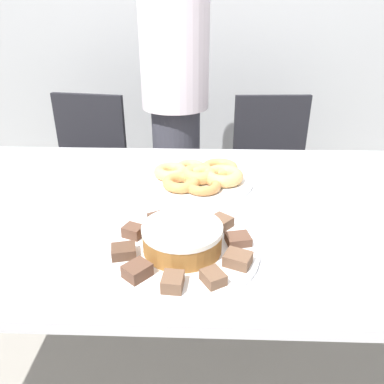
{
  "coord_description": "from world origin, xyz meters",
  "views": [
    {
      "loc": [
        0.03,
        -0.95,
        1.27
      ],
      "look_at": [
        -0.0,
        -0.05,
        0.84
      ],
      "focal_mm": 35.0,
      "sensor_mm": 36.0,
      "label": 1
    }
  ],
  "objects": [
    {
      "name": "lamington_5",
      "position": [
        -0.03,
        -0.38,
        0.8
      ],
      "size": [
        0.04,
        0.05,
        0.03
      ],
      "rotation": [
        0.0,
        0.0,
        4.62
      ],
      "color": "brown",
      "rests_on": "plate_cake"
    },
    {
      "name": "plate_donuts",
      "position": [
        0.01,
        0.14,
        0.78
      ],
      "size": [
        0.34,
        0.34,
        0.01
      ],
      "color": "white",
      "rests_on": "table"
    },
    {
      "name": "wall_back",
      "position": [
        0.0,
        1.56,
        1.3
      ],
      "size": [
        8.0,
        0.05,
        2.6
      ],
      "color": "#A8AAAD",
      "rests_on": "ground_plane"
    },
    {
      "name": "lamington_7",
      "position": [
        0.1,
        -0.3,
        0.8
      ],
      "size": [
        0.07,
        0.06,
        0.03
      ],
      "rotation": [
        0.0,
        0.0,
        5.88
      ],
      "color": "brown",
      "rests_on": "plate_cake"
    },
    {
      "name": "lamington_0",
      "position": [
        -0.01,
        -0.12,
        0.8
      ],
      "size": [
        0.05,
        0.06,
        0.02
      ],
      "rotation": [
        0.0,
        0.0,
        1.48
      ],
      "color": "brown",
      "rests_on": "plate_cake"
    },
    {
      "name": "donut_6",
      "position": [
        0.03,
        0.07,
        0.8
      ],
      "size": [
        0.11,
        0.11,
        0.03
      ],
      "color": "#C68447",
      "rests_on": "plate_donuts"
    },
    {
      "name": "office_chair_right",
      "position": [
        0.39,
        0.88,
        0.41
      ],
      "size": [
        0.47,
        0.47,
        0.88
      ],
      "rotation": [
        0.0,
        0.0,
        0.06
      ],
      "color": "black",
      "rests_on": "ground_plane"
    },
    {
      "name": "table",
      "position": [
        0.0,
        0.0,
        0.69
      ],
      "size": [
        1.87,
        0.93,
        0.78
      ],
      "color": "silver",
      "rests_on": "ground_plane"
    },
    {
      "name": "napkin",
      "position": [
        0.44,
        0.07,
        0.78
      ],
      "size": [
        0.17,
        0.15,
        0.01
      ],
      "color": "white",
      "rests_on": "table"
    },
    {
      "name": "donut_3",
      "position": [
        -0.02,
        0.19,
        0.8
      ],
      "size": [
        0.11,
        0.11,
        0.03
      ],
      "color": "#E5AD66",
      "rests_on": "plate_donuts"
    },
    {
      "name": "donut_5",
      "position": [
        -0.04,
        0.08,
        0.8
      ],
      "size": [
        0.11,
        0.11,
        0.03
      ],
      "color": "#D18E4C",
      "rests_on": "plate_donuts"
    },
    {
      "name": "frosted_cake",
      "position": [
        -0.02,
        -0.25,
        0.82
      ],
      "size": [
        0.18,
        0.18,
        0.06
      ],
      "color": "#9E662D",
      "rests_on": "plate_cake"
    },
    {
      "name": "donut_2",
      "position": [
        0.08,
        0.21,
        0.8
      ],
      "size": [
        0.12,
        0.12,
        0.03
      ],
      "color": "tan",
      "rests_on": "plate_donuts"
    },
    {
      "name": "donut_1",
      "position": [
        0.09,
        0.13,
        0.81
      ],
      "size": [
        0.13,
        0.13,
        0.04
      ],
      "color": "#E5AD66",
      "rests_on": "plate_donuts"
    },
    {
      "name": "lamington_6",
      "position": [
        0.05,
        -0.36,
        0.8
      ],
      "size": [
        0.06,
        0.06,
        0.02
      ],
      "rotation": [
        0.0,
        0.0,
        5.25
      ],
      "color": "brown",
      "rests_on": "plate_cake"
    },
    {
      "name": "lamington_3",
      "position": [
        -0.14,
        -0.27,
        0.8
      ],
      "size": [
        0.06,
        0.06,
        0.02
      ],
      "rotation": [
        0.0,
        0.0,
        3.37
      ],
      "color": "#513828",
      "rests_on": "plate_cake"
    },
    {
      "name": "lamington_8",
      "position": [
        0.11,
        -0.22,
        0.8
      ],
      "size": [
        0.06,
        0.06,
        0.02
      ],
      "rotation": [
        0.0,
        0.0,
        6.51
      ],
      "color": "brown",
      "rests_on": "plate_cake"
    },
    {
      "name": "lamington_9",
      "position": [
        0.07,
        -0.15,
        0.8
      ],
      "size": [
        0.08,
        0.08,
        0.02
      ],
      "rotation": [
        0.0,
        0.0,
        7.14
      ],
      "color": "brown",
      "rests_on": "plate_cake"
    },
    {
      "name": "person_standing",
      "position": [
        -0.12,
        0.9,
        0.91
      ],
      "size": [
        0.33,
        0.33,
        1.71
      ],
      "color": "#383842",
      "rests_on": "ground_plane"
    },
    {
      "name": "donut_4",
      "position": [
        -0.08,
        0.16,
        0.8
      ],
      "size": [
        0.11,
        0.11,
        0.03
      ],
      "color": "#E5AD66",
      "rests_on": "plate_donuts"
    },
    {
      "name": "office_chair_left",
      "position": [
        -0.62,
        0.88,
        0.41
      ],
      "size": [
        0.51,
        0.51,
        0.88
      ],
      "rotation": [
        0.0,
        0.0,
        -0.16
      ],
      "color": "black",
      "rests_on": "ground_plane"
    },
    {
      "name": "donut_0",
      "position": [
        0.01,
        0.14,
        0.81
      ],
      "size": [
        0.11,
        0.11,
        0.04
      ],
      "color": "tan",
      "rests_on": "plate_donuts"
    },
    {
      "name": "lamington_1",
      "position": [
        -0.08,
        -0.13,
        0.8
      ],
      "size": [
        0.06,
        0.06,
        0.02
      ],
      "rotation": [
        0.0,
        0.0,
        2.11
      ],
      "color": "#513828",
      "rests_on": "plate_cake"
    },
    {
      "name": "plate_cake",
      "position": [
        -0.02,
        -0.25,
        0.78
      ],
      "size": [
        0.35,
        0.35,
        0.01
      ],
      "color": "white",
      "rests_on": "table"
    },
    {
      "name": "lamington_4",
      "position": [
        -0.1,
        -0.34,
        0.8
      ],
      "size": [
        0.07,
        0.07,
        0.03
      ],
      "rotation": [
        0.0,
        0.0,
        4.0
      ],
      "color": "brown",
      "rests_on": "plate_cake"
    },
    {
      "name": "lamington_2",
      "position": [
        -0.14,
        -0.19,
        0.8
      ],
      "size": [
        0.06,
        0.05,
        0.03
      ],
      "rotation": [
        0.0,
        0.0,
        2.74
      ],
      "color": "brown",
      "rests_on": "plate_cake"
    }
  ]
}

